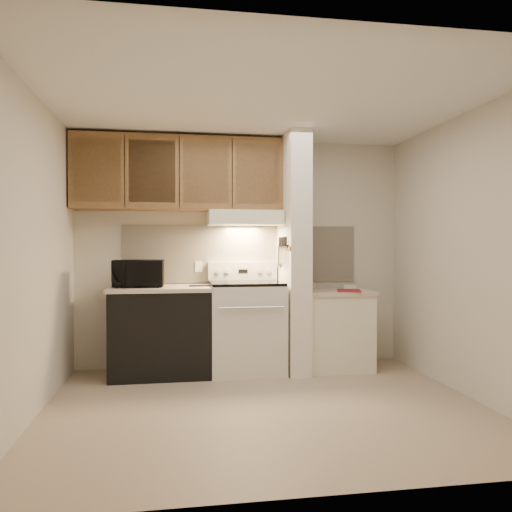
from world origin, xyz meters
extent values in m
plane|color=tan|center=(0.00, 0.00, 0.00)|extent=(3.60, 3.60, 0.00)
plane|color=white|center=(0.00, 0.00, 2.50)|extent=(3.60, 3.60, 0.00)
cube|color=beige|center=(0.00, 1.50, 1.25)|extent=(3.60, 2.50, 0.02)
cube|color=beige|center=(-1.80, 0.00, 1.25)|extent=(0.02, 3.00, 2.50)
cube|color=beige|center=(1.80, 0.00, 1.25)|extent=(0.02, 3.00, 2.50)
cube|color=beige|center=(0.00, 1.49, 1.24)|extent=(2.60, 0.02, 0.63)
cube|color=silver|center=(0.00, 1.16, 0.46)|extent=(0.76, 0.65, 0.92)
cube|color=black|center=(0.00, 0.84, 0.50)|extent=(0.50, 0.01, 0.30)
cylinder|color=silver|center=(0.00, 0.80, 0.72)|extent=(0.65, 0.02, 0.02)
cube|color=black|center=(0.00, 1.16, 0.94)|extent=(0.74, 0.64, 0.03)
cube|color=silver|center=(0.00, 1.44, 1.05)|extent=(0.76, 0.08, 0.20)
cube|color=black|center=(0.00, 1.40, 1.05)|extent=(0.10, 0.01, 0.04)
cylinder|color=silver|center=(-0.28, 1.40, 1.05)|extent=(0.05, 0.02, 0.05)
cylinder|color=silver|center=(-0.18, 1.40, 1.05)|extent=(0.05, 0.02, 0.05)
cylinder|color=silver|center=(0.18, 1.40, 1.05)|extent=(0.05, 0.02, 0.05)
cylinder|color=silver|center=(0.28, 1.40, 1.05)|extent=(0.05, 0.02, 0.05)
cube|color=black|center=(-0.88, 1.17, 0.43)|extent=(1.00, 0.63, 0.87)
cube|color=beige|center=(-0.88, 1.17, 0.89)|extent=(1.04, 0.67, 0.04)
cube|color=black|center=(-0.48, 1.12, 0.92)|extent=(0.23, 0.08, 0.02)
cylinder|color=#2E6C67|center=(-1.23, 1.06, 0.95)|extent=(0.10, 0.10, 0.09)
cube|color=white|center=(-0.48, 1.48, 1.10)|extent=(0.08, 0.01, 0.12)
imported|color=black|center=(-1.10, 1.15, 1.05)|extent=(0.50, 0.35, 0.27)
cube|color=white|center=(0.51, 1.15, 1.25)|extent=(0.22, 0.70, 2.50)
cube|color=brown|center=(0.39, 1.15, 1.30)|extent=(0.01, 0.70, 0.04)
cube|color=black|center=(0.39, 1.10, 1.32)|extent=(0.02, 0.42, 0.04)
cube|color=silver|center=(0.38, 0.95, 1.22)|extent=(0.01, 0.03, 0.16)
cylinder|color=black|center=(0.38, 0.93, 1.37)|extent=(0.02, 0.02, 0.10)
cube|color=silver|center=(0.38, 1.02, 1.21)|extent=(0.01, 0.04, 0.18)
cylinder|color=black|center=(0.38, 1.01, 1.37)|extent=(0.02, 0.02, 0.10)
cube|color=silver|center=(0.38, 1.10, 1.20)|extent=(0.01, 0.04, 0.20)
cylinder|color=black|center=(0.38, 1.09, 1.37)|extent=(0.02, 0.02, 0.10)
cube|color=silver|center=(0.38, 1.17, 1.22)|extent=(0.01, 0.04, 0.16)
cylinder|color=black|center=(0.38, 1.19, 1.37)|extent=(0.02, 0.02, 0.10)
cube|color=silver|center=(0.38, 1.25, 1.21)|extent=(0.01, 0.04, 0.18)
cylinder|color=black|center=(0.38, 1.25, 1.37)|extent=(0.02, 0.02, 0.10)
cube|color=slate|center=(0.38, 1.32, 1.22)|extent=(0.03, 0.09, 0.21)
cube|color=white|center=(0.97, 1.15, 0.40)|extent=(0.70, 0.60, 0.81)
cube|color=beige|center=(0.97, 1.15, 0.83)|extent=(0.74, 0.64, 0.04)
cube|color=maroon|center=(1.07, 1.00, 0.86)|extent=(0.33, 0.38, 0.01)
cube|color=white|center=(1.19, 1.33, 0.87)|extent=(0.15, 0.11, 0.04)
cube|color=white|center=(0.00, 1.28, 1.62)|extent=(0.78, 0.44, 0.15)
cube|color=white|center=(0.00, 1.07, 1.58)|extent=(0.78, 0.04, 0.06)
cube|color=brown|center=(-0.69, 1.32, 2.08)|extent=(2.18, 0.33, 0.77)
cube|color=brown|center=(-1.51, 1.17, 2.08)|extent=(0.46, 0.01, 0.63)
cube|color=black|center=(-1.23, 1.16, 2.08)|extent=(0.01, 0.01, 0.73)
cube|color=brown|center=(-0.96, 1.17, 2.08)|extent=(0.46, 0.01, 0.63)
cube|color=black|center=(-0.69, 1.16, 2.08)|extent=(0.01, 0.01, 0.73)
cube|color=brown|center=(-0.42, 1.17, 2.08)|extent=(0.46, 0.01, 0.63)
cube|color=black|center=(-0.14, 1.16, 2.08)|extent=(0.01, 0.01, 0.73)
cube|color=brown|center=(0.13, 1.17, 2.08)|extent=(0.46, 0.01, 0.63)
camera|label=1|loc=(-0.73, -4.01, 1.31)|focal=35.00mm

